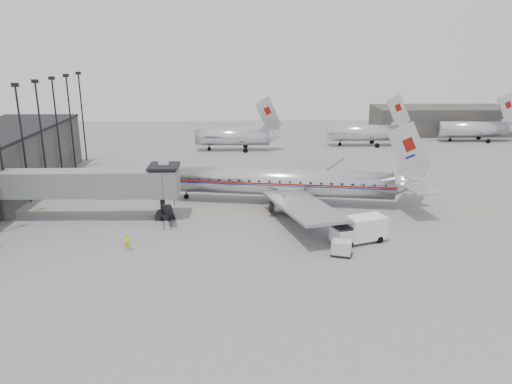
% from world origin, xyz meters
% --- Properties ---
extents(ground, '(160.00, 160.00, 0.00)m').
position_xyz_m(ground, '(0.00, 0.00, 0.00)').
color(ground, slate).
rests_on(ground, ground).
extents(hangar, '(30.00, 12.00, 6.00)m').
position_xyz_m(hangar, '(45.00, 60.00, 3.00)').
color(hangar, '#353330').
rests_on(hangar, ground).
extents(apron_line, '(60.00, 0.15, 0.01)m').
position_xyz_m(apron_line, '(3.00, 6.00, 0.01)').
color(apron_line, gold).
rests_on(apron_line, ground).
extents(jet_bridge, '(21.00, 6.20, 7.10)m').
position_xyz_m(jet_bridge, '(-16.66, 3.67, 4.18)').
color(jet_bridge, slate).
rests_on(jet_bridge, ground).
extents(floodlight_masts, '(0.90, 42.25, 15.25)m').
position_xyz_m(floodlight_masts, '(-27.50, 13.00, 8.36)').
color(floodlight_masts, black).
rests_on(floodlight_masts, ground).
extents(distant_aircraft_near, '(16.39, 3.20, 10.26)m').
position_xyz_m(distant_aircraft_near, '(-1.79, 42.00, 2.73)').
color(distant_aircraft_near, silver).
rests_on(distant_aircraft_near, ground).
extents(distant_aircraft_mid, '(16.39, 3.20, 10.26)m').
position_xyz_m(distant_aircraft_mid, '(24.21, 46.00, 2.73)').
color(distant_aircraft_mid, silver).
rests_on(distant_aircraft_mid, ground).
extents(distant_aircraft_far, '(16.39, 3.20, 10.26)m').
position_xyz_m(distant_aircraft_far, '(48.21, 50.00, 2.73)').
color(distant_aircraft_far, silver).
rests_on(distant_aircraft_far, ground).
extents(airliner, '(34.51, 31.75, 10.97)m').
position_xyz_m(airliner, '(6.04, 8.89, 2.76)').
color(airliner, silver).
rests_on(airliner, ground).
extents(service_van, '(6.13, 4.08, 2.70)m').
position_xyz_m(service_van, '(12.24, -4.38, 1.42)').
color(service_van, white).
rests_on(service_van, ground).
extents(baggage_cart_navy, '(2.17, 1.70, 1.64)m').
position_xyz_m(baggage_cart_navy, '(10.75, -4.47, 0.87)').
color(baggage_cart_navy, '#0D1834').
rests_on(baggage_cart_navy, ground).
extents(baggage_cart_white, '(2.31, 2.01, 1.53)m').
position_xyz_m(baggage_cart_white, '(9.77, -7.74, 0.81)').
color(baggage_cart_white, silver).
rests_on(baggage_cart_white, ground).
extents(ramp_worker, '(0.67, 0.48, 1.74)m').
position_xyz_m(ramp_worker, '(-11.34, -6.00, 0.87)').
color(ramp_worker, yellow).
rests_on(ramp_worker, ground).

